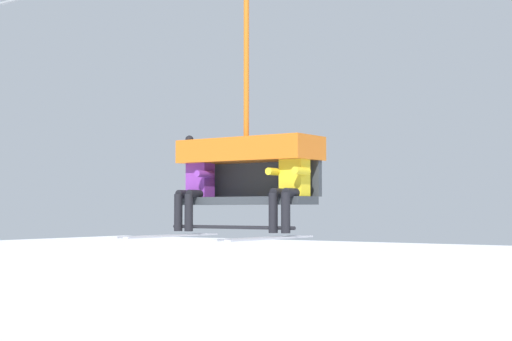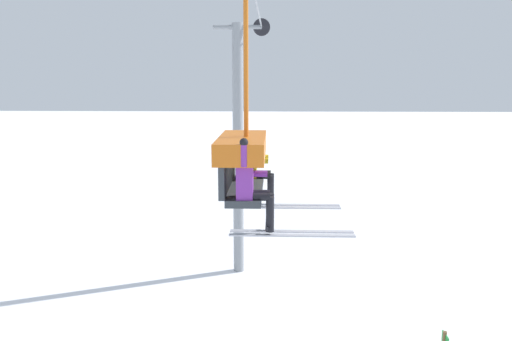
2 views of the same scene
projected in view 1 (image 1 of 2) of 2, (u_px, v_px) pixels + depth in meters
name	position (u px, v px, depth m)	size (l,w,h in m)	color
chairlift_chair	(250.00, 159.00, 10.08)	(1.89, 0.74, 3.72)	#33383D
skier_purple	(194.00, 183.00, 10.31)	(0.48, 1.70, 1.34)	purple
skier_yellow	(289.00, 183.00, 9.46)	(0.46, 1.70, 1.23)	yellow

